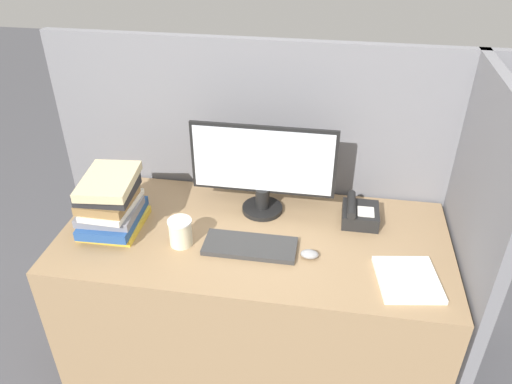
% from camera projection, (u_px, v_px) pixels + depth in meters
% --- Properties ---
extents(cubicle_panel_rear, '(2.02, 0.04, 1.46)m').
position_uv_depth(cubicle_panel_rear, '(268.00, 189.00, 2.44)').
color(cubicle_panel_rear, slate).
rests_on(cubicle_panel_rear, ground_plane).
extents(cubicle_panel_right, '(0.04, 0.81, 1.46)m').
position_uv_depth(cubicle_panel_right, '(462.00, 257.00, 2.00)').
color(cubicle_panel_right, slate).
rests_on(cubicle_panel_right, ground_plane).
extents(desk, '(1.62, 0.75, 0.76)m').
position_uv_depth(desk, '(254.00, 301.00, 2.28)').
color(desk, '#937551').
rests_on(desk, ground_plane).
extents(monitor, '(0.62, 0.18, 0.41)m').
position_uv_depth(monitor, '(263.00, 169.00, 2.12)').
color(monitor, black).
rests_on(monitor, desk).
extents(keyboard, '(0.37, 0.16, 0.02)m').
position_uv_depth(keyboard, '(250.00, 246.00, 2.00)').
color(keyboard, '#333333').
rests_on(keyboard, desk).
extents(mouse, '(0.07, 0.05, 0.03)m').
position_uv_depth(mouse, '(310.00, 254.00, 1.95)').
color(mouse, gray).
rests_on(mouse, desk).
extents(coffee_cup, '(0.10, 0.10, 0.12)m').
position_uv_depth(coffee_cup, '(180.00, 232.00, 2.00)').
color(coffee_cup, beige).
rests_on(coffee_cup, desk).
extents(book_stack, '(0.24, 0.31, 0.25)m').
position_uv_depth(book_stack, '(111.00, 204.00, 2.06)').
color(book_stack, gold).
rests_on(book_stack, desk).
extents(desk_telephone, '(0.15, 0.18, 0.10)m').
position_uv_depth(desk_telephone, '(359.00, 214.00, 2.14)').
color(desk_telephone, black).
rests_on(desk_telephone, desk).
extents(paper_pile, '(0.26, 0.27, 0.02)m').
position_uv_depth(paper_pile, '(408.00, 279.00, 1.84)').
color(paper_pile, white).
rests_on(paper_pile, desk).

